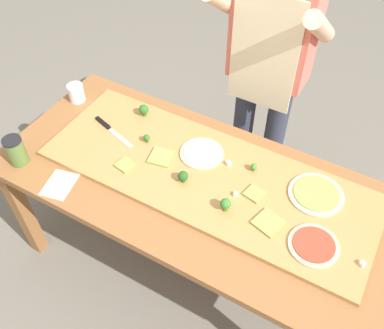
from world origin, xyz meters
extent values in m
plane|color=#6B665B|center=(0.00, 0.00, 0.00)|extent=(8.00, 8.00, 0.00)
cube|color=brown|center=(-0.88, -0.36, 0.36)|extent=(0.07, 0.07, 0.72)
cube|color=brown|center=(-0.88, 0.36, 0.36)|extent=(0.07, 0.07, 0.72)
cube|color=brown|center=(0.88, 0.36, 0.36)|extent=(0.07, 0.07, 0.72)
cube|color=brown|center=(0.00, 0.00, 0.74)|extent=(1.89, 0.84, 0.04)
cube|color=#B27F47|center=(0.02, 0.05, 0.77)|extent=(1.55, 0.56, 0.02)
cube|color=#B7BABF|center=(-0.46, 0.04, 0.78)|extent=(0.17, 0.07, 0.00)
cube|color=black|center=(-0.60, 0.08, 0.79)|extent=(0.11, 0.05, 0.02)
cylinder|color=beige|center=(0.50, 0.17, 0.78)|extent=(0.24, 0.24, 0.01)
cylinder|color=#899E4C|center=(0.50, 0.17, 0.79)|extent=(0.20, 0.20, 0.01)
cylinder|color=beige|center=(0.57, -0.08, 0.78)|extent=(0.20, 0.20, 0.01)
cylinder|color=#BC3D28|center=(0.57, -0.08, 0.79)|extent=(0.17, 0.17, 0.01)
cylinder|color=beige|center=(-0.06, 0.15, 0.78)|extent=(0.21, 0.21, 0.01)
cylinder|color=silver|center=(-0.06, 0.15, 0.79)|extent=(0.17, 0.17, 0.01)
cube|color=#899E4C|center=(0.37, -0.07, 0.78)|extent=(0.13, 0.13, 0.01)
cube|color=#899E4C|center=(0.26, 0.04, 0.78)|extent=(0.09, 0.09, 0.01)
cube|color=#899E4C|center=(-0.33, -0.10, 0.78)|extent=(0.09, 0.09, 0.01)
cube|color=#899E4C|center=(-0.21, 0.03, 0.78)|extent=(0.12, 0.12, 0.01)
cylinder|color=#487A23|center=(0.20, 0.17, 0.79)|extent=(0.01, 0.01, 0.01)
sphere|color=#427F33|center=(0.20, 0.17, 0.80)|extent=(0.03, 0.03, 0.03)
cylinder|color=#366618|center=(-0.45, 0.24, 0.79)|extent=(0.02, 0.02, 0.02)
sphere|color=#2D6623|center=(-0.45, 0.24, 0.82)|extent=(0.05, 0.05, 0.05)
cylinder|color=#2C5915|center=(-0.05, -0.04, 0.79)|extent=(0.02, 0.02, 0.02)
sphere|color=#23561E|center=(-0.05, -0.04, 0.81)|extent=(0.05, 0.05, 0.05)
cylinder|color=#366618|center=(-0.33, 0.09, 0.79)|extent=(0.01, 0.01, 0.02)
sphere|color=#2D6623|center=(-0.33, 0.09, 0.81)|extent=(0.03, 0.03, 0.03)
cylinder|color=#3F7220|center=(0.18, -0.09, 0.79)|extent=(0.02, 0.02, 0.03)
sphere|color=#38752D|center=(0.18, -0.09, 0.82)|extent=(0.05, 0.05, 0.05)
cube|color=white|center=(0.08, 0.15, 0.79)|extent=(0.03, 0.03, 0.02)
cube|color=white|center=(0.76, -0.07, 0.79)|extent=(0.03, 0.03, 0.02)
cube|color=white|center=(0.19, 0.00, 0.79)|extent=(0.02, 0.02, 0.02)
cylinder|color=white|center=(-0.86, 0.19, 0.80)|extent=(0.09, 0.09, 0.10)
cylinder|color=white|center=(-0.86, 0.19, 0.78)|extent=(0.07, 0.07, 0.05)
cylinder|color=#517033|center=(-0.80, -0.30, 0.82)|extent=(0.09, 0.09, 0.13)
cylinder|color=black|center=(-0.80, -0.30, 0.89)|extent=(0.09, 0.09, 0.01)
cube|color=white|center=(-0.54, -0.32, 0.76)|extent=(0.15, 0.18, 0.00)
cylinder|color=#333847|center=(-0.08, 0.72, 0.45)|extent=(0.12, 0.12, 0.90)
cylinder|color=#333847|center=(0.12, 0.72, 0.45)|extent=(0.12, 0.12, 0.90)
cube|color=#DB6B5B|center=(0.02, 0.72, 1.18)|extent=(0.40, 0.20, 0.55)
cube|color=beige|center=(0.02, 0.61, 1.09)|extent=(0.34, 0.01, 0.60)
cylinder|color=#DBB293|center=(-0.21, 0.62, 1.30)|extent=(0.08, 0.39, 0.31)
cylinder|color=#DBB293|center=(0.25, 0.62, 1.30)|extent=(0.08, 0.39, 0.31)
camera|label=1|loc=(0.59, -1.10, 2.26)|focal=39.95mm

